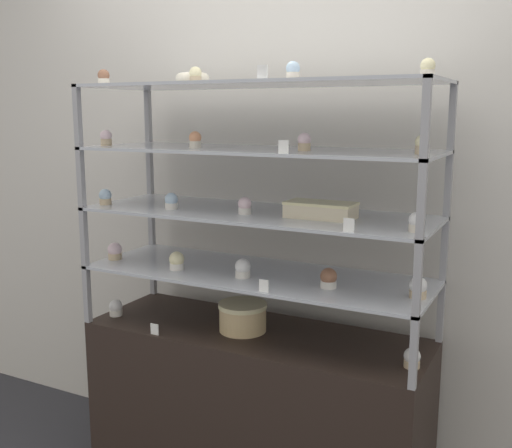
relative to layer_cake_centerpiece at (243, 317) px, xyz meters
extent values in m
cube|color=silver|center=(0.05, 0.40, 0.51)|extent=(8.00, 0.05, 2.60)
cube|color=black|center=(0.05, 0.02, -0.43)|extent=(1.36, 0.47, 0.74)
cube|color=#99999E|center=(-0.62, 0.24, 0.06)|extent=(0.02, 0.02, 0.24)
cube|color=#99999E|center=(0.72, 0.24, 0.06)|extent=(0.02, 0.02, 0.24)
cube|color=#99999E|center=(-0.62, -0.21, 0.06)|extent=(0.02, 0.02, 0.24)
cube|color=#99999E|center=(0.72, -0.21, 0.06)|extent=(0.02, 0.02, 0.24)
cube|color=#B7BCC6|center=(0.05, 0.02, 0.18)|extent=(1.36, 0.47, 0.01)
cube|color=#99999E|center=(-0.62, 0.24, 0.30)|extent=(0.02, 0.02, 0.24)
cube|color=#99999E|center=(0.72, 0.24, 0.30)|extent=(0.02, 0.02, 0.24)
cube|color=#99999E|center=(-0.62, -0.21, 0.30)|extent=(0.02, 0.02, 0.24)
cube|color=#99999E|center=(0.72, -0.21, 0.30)|extent=(0.02, 0.02, 0.24)
cube|color=#B7BCC6|center=(0.05, 0.02, 0.42)|extent=(1.36, 0.47, 0.01)
cube|color=#99999E|center=(-0.62, 0.24, 0.55)|extent=(0.02, 0.02, 0.24)
cube|color=#99999E|center=(0.72, 0.24, 0.55)|extent=(0.02, 0.02, 0.24)
cube|color=#99999E|center=(-0.62, -0.21, 0.55)|extent=(0.02, 0.02, 0.24)
cube|color=#99999E|center=(0.72, -0.21, 0.55)|extent=(0.02, 0.02, 0.24)
cube|color=#B7BCC6|center=(0.05, 0.02, 0.66)|extent=(1.36, 0.47, 0.01)
cube|color=#99999E|center=(-0.62, 0.24, 0.79)|extent=(0.02, 0.02, 0.24)
cube|color=#99999E|center=(0.72, 0.24, 0.79)|extent=(0.02, 0.02, 0.24)
cube|color=#99999E|center=(-0.62, -0.21, 0.79)|extent=(0.02, 0.02, 0.24)
cube|color=#99999E|center=(0.72, -0.21, 0.79)|extent=(0.02, 0.02, 0.24)
cube|color=#B7BCC6|center=(0.05, 0.02, 0.90)|extent=(1.36, 0.47, 0.01)
cylinder|color=#DBBC84|center=(0.00, 0.00, -0.01)|extent=(0.19, 0.19, 0.10)
cylinder|color=#F4EAB2|center=(0.00, 0.00, 0.05)|extent=(0.19, 0.19, 0.02)
cube|color=beige|center=(0.32, 0.00, 0.45)|extent=(0.25, 0.12, 0.05)
cube|color=#F4EAB2|center=(0.32, 0.00, 0.48)|extent=(0.25, 0.13, 0.01)
cylinder|color=white|center=(-0.57, -0.09, -0.05)|extent=(0.05, 0.05, 0.03)
sphere|color=white|center=(-0.57, -0.09, -0.02)|extent=(0.06, 0.06, 0.06)
cylinder|color=#CCB28C|center=(0.68, -0.04, -0.05)|extent=(0.05, 0.05, 0.03)
sphere|color=white|center=(0.68, -0.04, -0.02)|extent=(0.06, 0.06, 0.06)
cube|color=white|center=(-0.29, -0.20, -0.04)|extent=(0.04, 0.00, 0.04)
cylinder|color=#CCB28C|center=(-0.58, -0.06, 0.20)|extent=(0.06, 0.06, 0.03)
sphere|color=silver|center=(-0.58, -0.06, 0.23)|extent=(0.06, 0.06, 0.06)
cylinder|color=white|center=(-0.25, -0.08, 0.20)|extent=(0.06, 0.06, 0.03)
sphere|color=#F4EAB2|center=(-0.25, -0.08, 0.23)|extent=(0.06, 0.06, 0.06)
cylinder|color=white|center=(0.04, -0.07, 0.20)|extent=(0.06, 0.06, 0.03)
sphere|color=white|center=(0.04, -0.07, 0.23)|extent=(0.06, 0.06, 0.06)
cylinder|color=white|center=(0.38, -0.05, 0.20)|extent=(0.06, 0.06, 0.03)
sphere|color=#8C5B42|center=(0.38, -0.05, 0.23)|extent=(0.06, 0.06, 0.06)
cylinder|color=#CCB28C|center=(0.68, -0.02, 0.20)|extent=(0.06, 0.06, 0.03)
sphere|color=white|center=(0.68, -0.02, 0.23)|extent=(0.06, 0.06, 0.06)
cube|color=white|center=(0.19, -0.20, 0.21)|extent=(0.04, 0.00, 0.04)
cylinder|color=#CCB28C|center=(-0.59, -0.10, 0.44)|extent=(0.05, 0.05, 0.02)
sphere|color=silver|center=(-0.59, -0.10, 0.46)|extent=(0.05, 0.05, 0.05)
cylinder|color=white|center=(-0.28, -0.08, 0.44)|extent=(0.05, 0.05, 0.02)
sphere|color=silver|center=(-0.28, -0.08, 0.46)|extent=(0.05, 0.05, 0.05)
cylinder|color=white|center=(0.04, -0.05, 0.44)|extent=(0.05, 0.05, 0.02)
sphere|color=silver|center=(0.04, -0.05, 0.46)|extent=(0.05, 0.05, 0.05)
cylinder|color=beige|center=(0.69, -0.10, 0.44)|extent=(0.05, 0.05, 0.02)
sphere|color=white|center=(0.69, -0.10, 0.46)|extent=(0.05, 0.05, 0.05)
cube|color=white|center=(0.49, -0.20, 0.45)|extent=(0.04, 0.00, 0.04)
cylinder|color=#CCB28C|center=(-0.59, -0.08, 0.68)|extent=(0.04, 0.04, 0.03)
sphere|color=silver|center=(-0.59, -0.08, 0.71)|extent=(0.05, 0.05, 0.05)
cylinder|color=beige|center=(-0.17, -0.07, 0.68)|extent=(0.04, 0.04, 0.03)
sphere|color=#E5996B|center=(-0.17, -0.07, 0.71)|extent=(0.05, 0.05, 0.05)
cylinder|color=#CCB28C|center=(0.27, -0.03, 0.68)|extent=(0.04, 0.04, 0.03)
sphere|color=silver|center=(0.27, -0.03, 0.71)|extent=(0.05, 0.05, 0.05)
cylinder|color=#CCB28C|center=(0.68, -0.02, 0.68)|extent=(0.04, 0.04, 0.03)
sphere|color=#F4EAB2|center=(0.68, -0.02, 0.71)|extent=(0.05, 0.05, 0.05)
cube|color=white|center=(0.26, -0.20, 0.69)|extent=(0.04, 0.00, 0.04)
cylinder|color=beige|center=(-0.57, -0.10, 0.92)|extent=(0.04, 0.04, 0.02)
sphere|color=#8C5B42|center=(-0.57, -0.10, 0.95)|extent=(0.05, 0.05, 0.05)
cylinder|color=#CCB28C|center=(-0.17, -0.05, 0.92)|extent=(0.04, 0.04, 0.02)
sphere|color=#F4EAB2|center=(-0.17, -0.05, 0.95)|extent=(0.05, 0.05, 0.05)
cylinder|color=beige|center=(0.26, -0.11, 0.92)|extent=(0.04, 0.04, 0.02)
sphere|color=silver|center=(0.26, -0.11, 0.95)|extent=(0.05, 0.05, 0.05)
cylinder|color=beige|center=(0.68, -0.02, 0.92)|extent=(0.04, 0.04, 0.02)
sphere|color=#F4EAB2|center=(0.68, -0.02, 0.95)|extent=(0.05, 0.05, 0.05)
cube|color=white|center=(0.18, -0.20, 0.93)|extent=(0.04, 0.00, 0.04)
torus|color=#EFE5CC|center=(-0.22, 0.01, 0.93)|extent=(0.13, 0.13, 0.04)
camera|label=1|loc=(1.09, -2.00, 0.80)|focal=42.00mm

